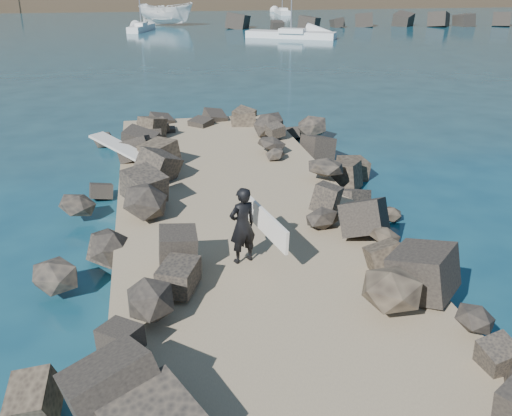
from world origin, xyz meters
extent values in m
plane|color=#0F384C|center=(0.00, 0.00, 0.00)|extent=(800.00, 800.00, 0.00)
cube|color=#8C7759|center=(0.00, -2.00, 0.30)|extent=(6.00, 26.00, 0.60)
cube|color=black|center=(-2.90, -1.50, 0.50)|extent=(2.60, 22.00, 1.00)
cube|color=black|center=(2.90, -1.50, 0.50)|extent=(2.60, 22.00, 1.00)
cube|color=black|center=(35.00, 55.00, 0.60)|extent=(52.00, 4.00, 1.20)
cube|color=beige|center=(-2.93, 5.31, 1.04)|extent=(1.97, 2.01, 0.08)
imported|color=white|center=(1.19, 62.37, 1.38)|extent=(7.60, 5.71, 2.77)
imported|color=black|center=(-0.39, -1.59, 1.40)|extent=(0.68, 0.56, 1.59)
cube|color=white|center=(0.06, -1.59, 1.44)|extent=(0.54, 1.93, 0.62)
cube|color=white|center=(20.04, 79.93, 0.25)|extent=(2.03, 7.02, 0.80)
cube|color=white|center=(20.04, 79.10, 0.75)|extent=(1.25, 2.02, 0.44)
cube|color=white|center=(-1.91, 55.58, 0.25)|extent=(3.22, 6.01, 0.80)
cube|color=white|center=(-1.91, 54.91, 0.75)|extent=(1.45, 1.88, 0.44)
cube|color=white|center=(12.62, 45.35, 0.25)|extent=(8.74, 6.03, 0.80)
cube|color=white|center=(12.62, 44.83, 0.75)|extent=(2.87, 2.45, 0.44)
camera|label=1|loc=(-2.11, -11.78, 6.05)|focal=40.00mm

